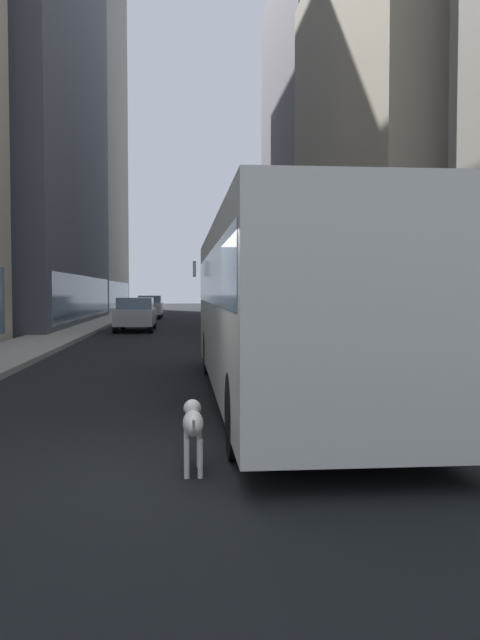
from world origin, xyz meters
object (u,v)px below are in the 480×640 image
object	(u,v)px
transit_bus	(281,300)
car_white_van	(150,307)
car_silver_sedan	(136,314)
box_truck	(249,296)
car_black_suv	(236,309)
dalmatian_dog	(193,423)

from	to	relation	value
transit_bus	car_white_van	size ratio (longest dim) A/B	2.40
car_silver_sedan	box_truck	distance (m)	5.70
transit_bus	car_white_van	bearing A→B (deg)	96.54
box_truck	car_black_suv	bearing A→B (deg)	90.00
car_white_van	box_truck	xyz separation A→B (m)	(5.60, -14.05, 0.84)
car_silver_sedan	transit_bus	bearing A→B (deg)	-78.79
car_black_suv	dalmatian_dog	bearing A→B (deg)	-95.71
car_black_suv	car_white_van	bearing A→B (deg)	129.64
car_black_suv	dalmatian_dog	world-z (taller)	car_black_suv
box_truck	car_silver_sedan	bearing A→B (deg)	-173.12
transit_bus	car_black_suv	size ratio (longest dim) A/B	2.42
car_white_van	box_truck	world-z (taller)	box_truck
car_white_van	car_black_suv	bearing A→B (deg)	-50.36
car_white_van	car_silver_sedan	distance (m)	14.73
car_black_suv	transit_bus	bearing A→B (deg)	-93.25
car_silver_sedan	car_black_suv	world-z (taller)	same
transit_bus	dalmatian_dog	bearing A→B (deg)	-109.95
transit_bus	dalmatian_dog	xyz separation A→B (m)	(-1.68, -4.62, -1.26)
car_white_van	dalmatian_dog	world-z (taller)	car_white_van
car_silver_sedan	box_truck	size ratio (longest dim) A/B	0.63
car_black_suv	car_silver_sedan	bearing A→B (deg)	-125.09
transit_bus	car_black_suv	xyz separation A→B (m)	(1.60, 28.15, -0.95)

